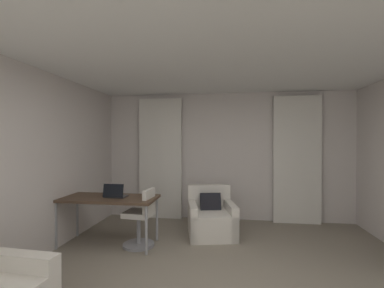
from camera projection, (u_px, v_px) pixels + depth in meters
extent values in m
cube|color=silver|center=(226.00, 156.00, 5.68)|extent=(5.12, 0.06, 2.60)
cube|color=white|center=(222.00, 37.00, 2.67)|extent=(5.12, 6.12, 0.06)
cube|color=silver|center=(160.00, 158.00, 5.74)|extent=(0.90, 0.06, 2.50)
cube|color=silver|center=(297.00, 160.00, 5.36)|extent=(0.90, 0.06, 2.50)
cube|color=silver|center=(15.00, 284.00, 2.53)|extent=(0.87, 0.22, 0.59)
cube|color=silver|center=(211.00, 223.00, 4.68)|extent=(0.92, 0.99, 0.42)
cube|color=silver|center=(209.00, 195.00, 5.03)|extent=(0.78, 0.29, 0.39)
cube|color=silver|center=(230.00, 219.00, 4.70)|extent=(0.29, 0.85, 0.56)
cube|color=silver|center=(193.00, 219.00, 4.66)|extent=(0.29, 0.85, 0.56)
cube|color=black|center=(210.00, 203.00, 4.80)|extent=(0.39, 0.27, 0.37)
cube|color=#4C3828|center=(109.00, 198.00, 4.26)|extent=(1.49, 0.67, 0.04)
cylinder|color=#99999E|center=(77.00, 215.00, 4.65)|extent=(0.04, 0.04, 0.70)
cylinder|color=#99999E|center=(157.00, 219.00, 4.45)|extent=(0.04, 0.04, 0.70)
cylinder|color=#99999E|center=(56.00, 226.00, 4.08)|extent=(0.04, 0.04, 0.70)
cylinder|color=#99999E|center=(146.00, 230.00, 3.89)|extent=(0.04, 0.04, 0.70)
cylinder|color=gray|center=(139.00, 231.00, 4.21)|extent=(0.06, 0.06, 0.46)
cylinder|color=gray|center=(139.00, 245.00, 4.21)|extent=(0.48, 0.48, 0.04)
cube|color=silver|center=(139.00, 214.00, 4.21)|extent=(0.44, 0.44, 0.08)
cube|color=silver|center=(149.00, 200.00, 4.16)|extent=(0.10, 0.36, 0.34)
cube|color=#2D2D33|center=(116.00, 196.00, 4.27)|extent=(0.32, 0.22, 0.02)
cube|color=black|center=(113.00, 191.00, 4.16)|extent=(0.32, 0.05, 0.20)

